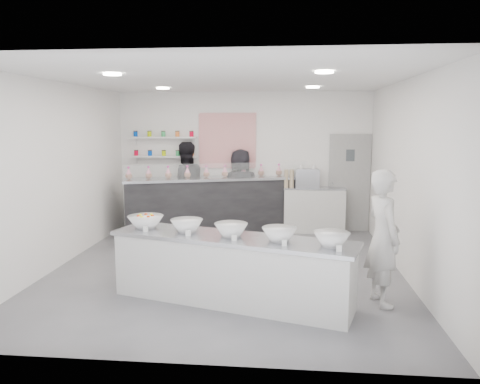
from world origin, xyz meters
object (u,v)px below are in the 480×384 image
at_px(prep_counter, 231,269).
at_px(espresso_ledge, 314,210).
at_px(back_bar, 216,205).
at_px(staff_left, 185,186).
at_px(espresso_machine, 307,179).
at_px(woman_prep, 383,238).
at_px(staff_right, 241,190).

xyz_separation_m(prep_counter, espresso_ledge, (1.31, 4.14, 0.04)).
distance_m(prep_counter, back_bar, 4.01).
height_order(espresso_ledge, staff_left, staff_left).
bearing_deg(espresso_ledge, espresso_machine, 180.00).
relative_size(back_bar, staff_left, 2.00).
xyz_separation_m(espresso_machine, woman_prep, (0.79, -4.00, -0.28)).
distance_m(back_bar, espresso_machine, 2.04).
bearing_deg(staff_left, back_bar, 136.80).
height_order(back_bar, espresso_machine, espresso_machine).
relative_size(espresso_machine, staff_right, 0.28).
xyz_separation_m(prep_counter, staff_left, (-1.51, 4.18, 0.52)).
height_order(prep_counter, espresso_ledge, espresso_ledge).
bearing_deg(woman_prep, back_bar, 20.83).
xyz_separation_m(prep_counter, espresso_machine, (1.16, 4.14, 0.72)).
distance_m(espresso_ledge, woman_prep, 4.07).
bearing_deg(espresso_machine, back_bar, -173.80).
relative_size(back_bar, woman_prep, 2.18).
relative_size(prep_counter, back_bar, 0.84).
relative_size(espresso_ledge, staff_left, 0.68).
distance_m(woman_prep, staff_right, 4.61).
xyz_separation_m(back_bar, woman_prep, (2.73, -3.79, 0.28)).
xyz_separation_m(back_bar, staff_left, (-0.72, 0.25, 0.37)).
distance_m(back_bar, staff_left, 0.84).
bearing_deg(staff_left, woman_prep, 106.52).
relative_size(espresso_ledge, woman_prep, 0.74).
bearing_deg(staff_left, staff_right, 156.01).
height_order(espresso_ledge, staff_right, staff_right).
height_order(back_bar, espresso_ledge, back_bar).
xyz_separation_m(espresso_ledge, espresso_machine, (-0.16, 0.00, 0.68)).
bearing_deg(staff_left, espresso_machine, 155.17).
distance_m(prep_counter, espresso_ledge, 4.34).
height_order(woman_prep, staff_right, staff_right).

